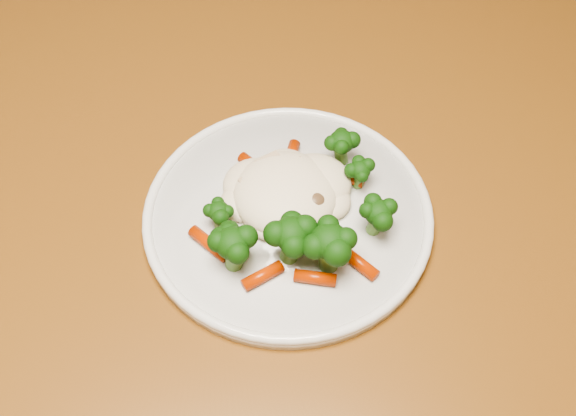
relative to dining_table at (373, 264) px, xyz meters
name	(u,v)px	position (x,y,z in m)	size (l,w,h in m)	color
dining_table	(373,264)	(0.00, 0.00, 0.00)	(1.38, 0.99, 0.75)	brown
plate	(288,217)	(-0.09, 0.01, 0.10)	(0.28, 0.28, 0.01)	white
meal	(292,209)	(-0.09, 0.00, 0.12)	(0.20, 0.18, 0.05)	#FDECCB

